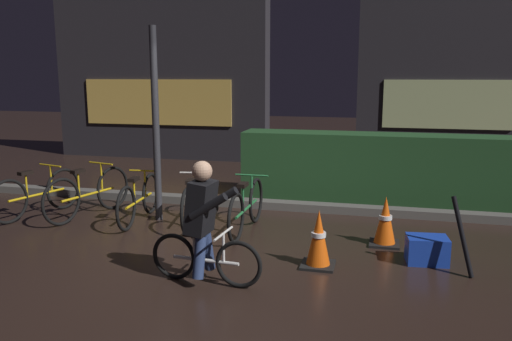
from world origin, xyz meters
TOP-DOWN VIEW (x-y plane):
  - ground_plane at (0.00, 0.00)m, footprint 40.00×40.00m
  - sidewalk_curb at (0.00, 2.20)m, footprint 12.00×0.24m
  - hedge_row at (1.80, 3.10)m, footprint 4.80×0.70m
  - storefront_left at (-3.70, 6.50)m, footprint 5.42×0.54m
  - storefront_right at (3.07, 7.20)m, footprint 4.02×0.54m
  - street_post at (-1.40, 1.20)m, footprint 0.10×0.10m
  - parked_bike_leftmost at (-3.21, 0.94)m, footprint 0.53×1.54m
  - parked_bike_left_mid at (-2.45, 1.09)m, footprint 0.52×1.63m
  - parked_bike_center_left at (-1.62, 1.03)m, footprint 0.46×1.52m
  - parked_bike_center_right at (-0.84, 1.11)m, footprint 0.46×1.49m
  - parked_bike_right_mid at (-0.01, 0.93)m, footprint 0.46×1.59m
  - traffic_cone_near at (1.07, -0.10)m, footprint 0.36×0.36m
  - traffic_cone_far at (1.77, 0.82)m, footprint 0.36×0.36m
  - blue_crate at (2.23, 0.30)m, footprint 0.47×0.36m
  - cyclist at (0.02, -0.81)m, footprint 1.19×0.55m
  - closed_umbrella at (2.55, 0.05)m, footprint 0.27×0.27m

SIDE VIEW (x-z plane):
  - ground_plane at x=0.00m, z-range 0.00..0.00m
  - sidewalk_curb at x=0.00m, z-range 0.00..0.12m
  - blue_crate at x=2.23m, z-range 0.00..0.30m
  - traffic_cone_far at x=1.77m, z-range -0.01..0.60m
  - traffic_cone_near at x=1.07m, z-range -0.01..0.62m
  - parked_bike_center_right at x=-0.84m, z-range -0.03..0.67m
  - parked_bike_center_left at x=-1.62m, z-range -0.03..0.67m
  - parked_bike_right_mid at x=-0.01m, z-range -0.03..0.70m
  - parked_bike_leftmost at x=-3.21m, z-range -0.03..0.70m
  - parked_bike_left_mid at x=-2.45m, z-range -0.04..0.73m
  - closed_umbrella at x=2.55m, z-range 0.00..0.82m
  - hedge_row at x=1.80m, z-range 0.00..1.12m
  - cyclist at x=0.02m, z-range 0.01..1.25m
  - street_post at x=-1.40m, z-range 0.00..2.72m
  - storefront_right at x=3.07m, z-range -0.01..4.19m
  - storefront_left at x=-3.70m, z-range -0.01..4.31m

